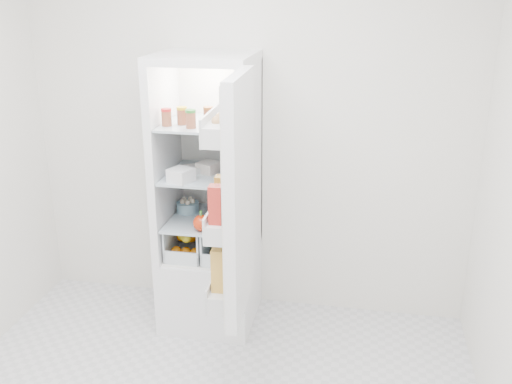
% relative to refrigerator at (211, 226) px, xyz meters
% --- Properties ---
extents(room_walls, '(3.02, 3.02, 2.61)m').
position_rel_refrigerator_xyz_m(room_walls, '(0.20, -1.25, 0.93)').
color(room_walls, silver).
rests_on(room_walls, ground).
extents(refrigerator, '(0.60, 0.60, 1.80)m').
position_rel_refrigerator_xyz_m(refrigerator, '(0.00, 0.00, 0.00)').
color(refrigerator, white).
rests_on(refrigerator, ground).
extents(shelf_low, '(0.49, 0.53, 0.01)m').
position_rel_refrigerator_xyz_m(shelf_low, '(-0.00, -0.06, 0.07)').
color(shelf_low, '#ADBECB').
rests_on(shelf_low, refrigerator).
extents(shelf_mid, '(0.49, 0.53, 0.02)m').
position_rel_refrigerator_xyz_m(shelf_mid, '(-0.00, -0.06, 0.38)').
color(shelf_mid, '#ADBECB').
rests_on(shelf_mid, refrigerator).
extents(shelf_top, '(0.49, 0.53, 0.02)m').
position_rel_refrigerator_xyz_m(shelf_top, '(-0.00, -0.06, 0.71)').
color(shelf_top, '#ADBECB').
rests_on(shelf_top, refrigerator).
extents(crisper_left, '(0.23, 0.46, 0.22)m').
position_rel_refrigerator_xyz_m(crisper_left, '(-0.12, -0.06, -0.06)').
color(crisper_left, silver).
rests_on(crisper_left, refrigerator).
extents(crisper_right, '(0.23, 0.46, 0.22)m').
position_rel_refrigerator_xyz_m(crisper_right, '(0.12, -0.06, -0.06)').
color(crisper_right, silver).
rests_on(crisper_right, refrigerator).
extents(condiment_jars, '(0.38, 0.16, 0.08)m').
position_rel_refrigerator_xyz_m(condiment_jars, '(-0.04, -0.18, 0.76)').
color(condiment_jars, '#B21919').
rests_on(condiment_jars, shelf_top).
extents(squeeze_bottle, '(0.07, 0.07, 0.20)m').
position_rel_refrigerator_xyz_m(squeeze_bottle, '(0.21, -0.05, 0.82)').
color(squeeze_bottle, white).
rests_on(squeeze_bottle, shelf_top).
extents(tub_white, '(0.17, 0.17, 0.08)m').
position_rel_refrigerator_xyz_m(tub_white, '(-0.11, -0.25, 0.43)').
color(tub_white, silver).
rests_on(tub_white, shelf_mid).
extents(tub_cream, '(0.15, 0.15, 0.07)m').
position_rel_refrigerator_xyz_m(tub_cream, '(0.00, -0.04, 0.43)').
color(tub_cream, beige).
rests_on(tub_cream, shelf_mid).
extents(tin_red, '(0.10, 0.10, 0.06)m').
position_rel_refrigerator_xyz_m(tin_red, '(0.19, -0.12, 0.42)').
color(tin_red, red).
rests_on(tin_red, shelf_mid).
extents(foil_tray, '(0.19, 0.17, 0.04)m').
position_rel_refrigerator_xyz_m(foil_tray, '(-0.07, -0.04, 0.41)').
color(foil_tray, silver).
rests_on(foil_tray, shelf_mid).
extents(red_cabbage, '(0.15, 0.15, 0.15)m').
position_rel_refrigerator_xyz_m(red_cabbage, '(0.15, -0.07, 0.16)').
color(red_cabbage, '#521C48').
rests_on(red_cabbage, shelf_low).
extents(bell_pepper, '(0.10, 0.10, 0.10)m').
position_rel_refrigerator_xyz_m(bell_pepper, '(0.01, -0.26, 0.13)').
color(bell_pepper, red).
rests_on(bell_pepper, shelf_low).
extents(mushroom_bowl, '(0.16, 0.16, 0.07)m').
position_rel_refrigerator_xyz_m(mushroom_bowl, '(-0.17, 0.02, 0.12)').
color(mushroom_bowl, '#7FAABE').
rests_on(mushroom_bowl, shelf_low).
extents(salad_bag, '(0.12, 0.12, 0.12)m').
position_rel_refrigerator_xyz_m(salad_bag, '(0.18, -0.27, 0.14)').
color(salad_bag, '#A0B688').
rests_on(salad_bag, shelf_low).
extents(citrus_pile, '(0.20, 0.31, 0.16)m').
position_rel_refrigerator_xyz_m(citrus_pile, '(-0.13, -0.10, -0.08)').
color(citrus_pile, orange).
rests_on(citrus_pile, refrigerator).
extents(veg_pile, '(0.16, 0.30, 0.10)m').
position_rel_refrigerator_xyz_m(veg_pile, '(0.13, -0.06, -0.10)').
color(veg_pile, '#25521B').
rests_on(veg_pile, refrigerator).
extents(fridge_door, '(0.19, 0.60, 1.30)m').
position_rel_refrigerator_xyz_m(fridge_door, '(0.31, -0.64, 0.43)').
color(fridge_door, white).
rests_on(fridge_door, refrigerator).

